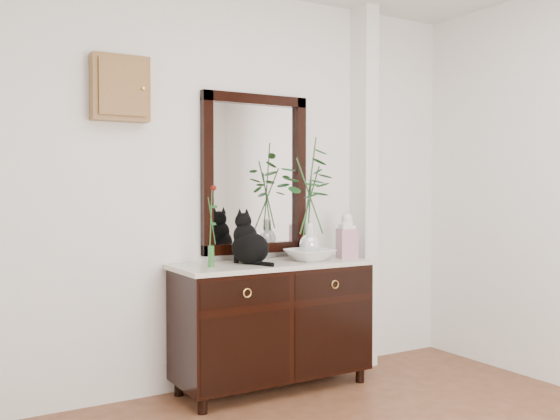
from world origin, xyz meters
TOP-DOWN VIEW (x-y plane):
  - wall_back at (0.00, 1.98)m, footprint 3.60×0.04m
  - pilaster at (1.00, 1.90)m, footprint 0.12×0.20m
  - sideboard at (0.10, 1.73)m, footprint 1.33×0.52m
  - wall_mirror at (0.10, 1.97)m, footprint 0.80×0.06m
  - key_cabinet at (-0.85, 1.94)m, footprint 0.35×0.10m
  - cat at (-0.07, 1.73)m, footprint 0.31×0.35m
  - lotus_bowl at (0.36, 1.68)m, footprint 0.34×0.34m
  - vase_branches at (0.36, 1.68)m, footprint 0.43×0.43m
  - bud_vase_rose at (-0.36, 1.70)m, footprint 0.06×0.06m
  - ginger_jar at (0.67, 1.67)m, footprint 0.15×0.15m

SIDE VIEW (x-z plane):
  - sideboard at x=0.10m, z-range 0.06..0.88m
  - lotus_bowl at x=0.36m, z-range 0.85..0.93m
  - ginger_jar at x=0.67m, z-range 0.85..1.18m
  - cat at x=-0.07m, z-range 0.85..1.19m
  - bud_vase_rose at x=-0.36m, z-range 0.85..1.37m
  - vase_branches at x=0.36m, z-range 0.87..1.70m
  - wall_back at x=0.00m, z-range 0.00..2.70m
  - pilaster at x=1.00m, z-range 0.00..2.70m
  - wall_mirror at x=0.10m, z-range 0.89..1.99m
  - key_cabinet at x=-0.85m, z-range 1.75..2.15m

